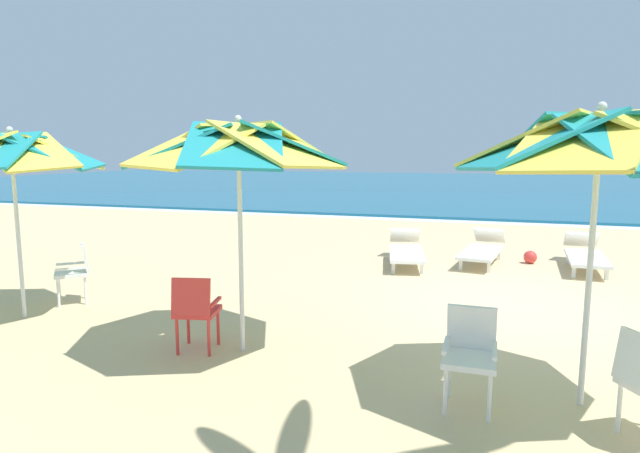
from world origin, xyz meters
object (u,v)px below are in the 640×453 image
object	(u,v)px
plastic_chair_2	(195,308)
sun_lounger_2	(406,250)
beach_umbrella_0	(599,145)
beach_umbrella_2	(11,153)
sun_lounger_1	(483,249)
sun_lounger_0	(585,254)
beach_umbrella_1	(239,147)
plastic_chair_0	(470,351)
beach_ball	(530,257)
plastic_chair_3	(76,269)

from	to	relation	value
plastic_chair_2	sun_lounger_2	distance (m)	5.53
beach_umbrella_0	plastic_chair_2	distance (m)	4.23
beach_umbrella_2	sun_lounger_1	size ratio (longest dim) A/B	1.14
sun_lounger_0	sun_lounger_1	size ratio (longest dim) A/B	0.98
beach_umbrella_0	sun_lounger_1	xyz separation A→B (m)	(-0.89, 5.95, -1.97)
plastic_chair_2	sun_lounger_2	size ratio (longest dim) A/B	0.39
beach_umbrella_1	plastic_chair_2	bearing A→B (deg)	-158.28
plastic_chair_0	sun_lounger_1	world-z (taller)	plastic_chair_0
beach_umbrella_2	sun_lounger_1	xyz separation A→B (m)	(5.80, 5.50, -1.90)
beach_umbrella_2	beach_ball	xyz separation A→B (m)	(6.71, 5.73, -2.05)
beach_umbrella_1	beach_ball	size ratio (longest dim) A/B	10.10
beach_umbrella_2	beach_ball	world-z (taller)	beach_umbrella_2
sun_lounger_0	beach_ball	bearing A→B (deg)	166.86
plastic_chair_2	sun_lounger_0	bearing A→B (deg)	50.74
sun_lounger_0	beach_ball	xyz separation A→B (m)	(-0.94, 0.22, -0.15)
beach_umbrella_2	sun_lounger_2	size ratio (longest dim) A/B	1.13
beach_umbrella_2	plastic_chair_2	bearing A→B (deg)	-7.60
sun_lounger_0	sun_lounger_2	world-z (taller)	same
beach_umbrella_0	beach_umbrella_2	xyz separation A→B (m)	(-6.68, 0.45, -0.07)
beach_umbrella_0	beach_umbrella_2	distance (m)	6.70
sun_lounger_2	beach_ball	bearing A→B (deg)	18.82
beach_ball	plastic_chair_0	bearing A→B (deg)	-98.40
beach_umbrella_0	sun_lounger_2	bearing A→B (deg)	113.34
plastic_chair_2	beach_umbrella_2	xyz separation A→B (m)	(-2.84, 0.38, 1.68)
plastic_chair_2	beach_umbrella_2	distance (m)	3.32
beach_umbrella_0	sun_lounger_1	world-z (taller)	beach_umbrella_0
beach_umbrella_0	beach_ball	world-z (taller)	beach_umbrella_0
plastic_chair_2	sun_lounger_0	size ratio (longest dim) A/B	0.40
plastic_chair_2	sun_lounger_1	world-z (taller)	plastic_chair_2
beach_umbrella_0	plastic_chair_0	bearing A→B (deg)	-161.74
beach_umbrella_1	beach_umbrella_2	xyz separation A→B (m)	(-3.31, 0.19, -0.06)
beach_umbrella_1	plastic_chair_3	bearing A→B (deg)	162.58
plastic_chair_2	beach_ball	bearing A→B (deg)	57.65
plastic_chair_0	plastic_chair_2	xyz separation A→B (m)	(-2.91, 0.38, 0.00)
beach_umbrella_2	sun_lounger_0	distance (m)	9.62
sun_lounger_0	beach_umbrella_1	bearing A→B (deg)	-127.30
sun_lounger_2	plastic_chair_3	bearing A→B (deg)	-135.52
plastic_chair_3	sun_lounger_0	xyz separation A→B (m)	(7.50, 4.71, -0.22)
plastic_chair_3	beach_umbrella_0	bearing A→B (deg)	-10.80
beach_umbrella_1	sun_lounger_1	size ratio (longest dim) A/B	1.16
plastic_chair_2	sun_lounger_1	size ratio (longest dim) A/B	0.39
plastic_chair_3	sun_lounger_1	bearing A→B (deg)	39.82
beach_umbrella_2	sun_lounger_0	world-z (taller)	beach_umbrella_2
beach_umbrella_1	beach_umbrella_2	bearing A→B (deg)	176.70
beach_umbrella_2	sun_lounger_2	world-z (taller)	beach_umbrella_2
plastic_chair_3	beach_ball	world-z (taller)	plastic_chair_3
beach_umbrella_0	sun_lounger_1	size ratio (longest dim) A/B	1.17
sun_lounger_2	sun_lounger_0	bearing A→B (deg)	9.97
plastic_chair_2	sun_lounger_1	xyz separation A→B (m)	(2.96, 5.88, -0.22)
plastic_chair_2	sun_lounger_1	bearing A→B (deg)	63.29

